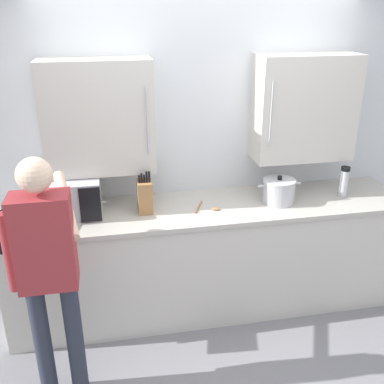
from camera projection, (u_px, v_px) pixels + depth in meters
The scene contains 9 objects.
ground_plane at pixel (228, 360), 3.29m from camera, with size 9.31×9.31×0.00m, color gray.
back_wall_tiled at pixel (201, 129), 3.63m from camera, with size 4.18×0.44×2.85m.
counter_unit at pixel (208, 257), 3.73m from camera, with size 3.24×0.69×0.95m.
microwave_oven at pixel (60, 198), 3.32m from camera, with size 0.64×0.72×0.29m.
thermos_flask at pixel (344, 182), 3.66m from camera, with size 0.07×0.07×0.26m.
knife_block at pixel (145, 196), 3.39m from camera, with size 0.11×0.15×0.34m.
stock_pot at pixel (279, 191), 3.56m from camera, with size 0.36×0.26×0.23m.
wooden_spoon at pixel (207, 208), 3.48m from camera, with size 0.22×0.20×0.02m.
person_figure at pixel (47, 265), 2.64m from camera, with size 0.44×0.59×1.68m.
Camera 1 is at (-0.75, -2.44, 2.44)m, focal length 41.65 mm.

